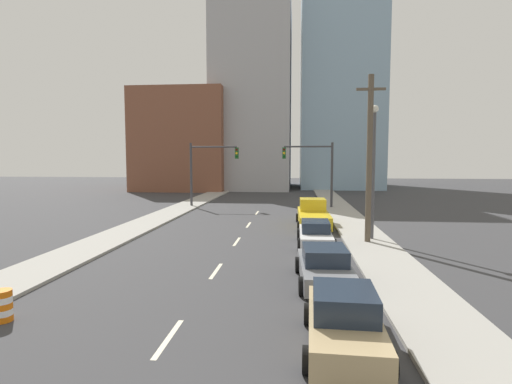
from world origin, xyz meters
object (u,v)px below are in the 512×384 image
(street_lamp, at_px, (374,163))
(sedan_gray, at_px, (325,267))
(sedan_white, at_px, (315,234))
(pickup_truck_yellow, at_px, (313,215))
(traffic_barrel, at_px, (2,306))
(sedan_tan, at_px, (344,321))
(utility_pole_right_mid, at_px, (369,158))
(traffic_signal_right, at_px, (317,165))
(traffic_signal_left, at_px, (205,165))

(street_lamp, distance_m, sedan_gray, 9.96)
(sedan_white, relative_size, pickup_truck_yellow, 0.74)
(traffic_barrel, xyz_separation_m, sedan_white, (9.82, 11.50, 0.17))
(sedan_white, xyz_separation_m, pickup_truck_yellow, (0.17, 6.57, 0.14))
(sedan_tan, height_order, pickup_truck_yellow, pickup_truck_yellow)
(street_lamp, height_order, sedan_gray, street_lamp)
(utility_pole_right_mid, xyz_separation_m, sedan_gray, (-2.98, -7.61, -4.21))
(utility_pole_right_mid, xyz_separation_m, pickup_truck_yellow, (-2.82, 5.84, -4.09))
(traffic_barrel, distance_m, sedan_gray, 10.88)
(traffic_signal_right, relative_size, street_lamp, 0.81)
(traffic_signal_right, relative_size, sedan_tan, 1.46)
(street_lamp, relative_size, sedan_tan, 1.80)
(traffic_signal_left, relative_size, street_lamp, 0.81)
(traffic_barrel, bearing_deg, traffic_signal_left, 90.75)
(pickup_truck_yellow, bearing_deg, traffic_signal_right, 84.45)
(traffic_barrel, height_order, sedan_tan, sedan_tan)
(traffic_signal_left, distance_m, sedan_tan, 31.31)
(street_lamp, distance_m, pickup_truck_yellow, 7.06)
(traffic_barrel, xyz_separation_m, street_lamp, (13.23, 13.11, 4.15))
(utility_pole_right_mid, height_order, sedan_white, utility_pole_right_mid)
(traffic_signal_left, xyz_separation_m, utility_pole_right_mid, (13.20, -16.39, 0.66))
(traffic_signal_left, xyz_separation_m, pickup_truck_yellow, (10.37, -10.55, -3.43))
(sedan_tan, distance_m, sedan_white, 12.23)
(traffic_signal_right, distance_m, pickup_truck_yellow, 11.13)
(sedan_gray, xyz_separation_m, sedan_white, (-0.02, 6.87, -0.02))
(utility_pole_right_mid, bearing_deg, traffic_signal_left, 128.84)
(utility_pole_right_mid, bearing_deg, sedan_white, -166.18)
(sedan_tan, height_order, sedan_gray, sedan_tan)
(sedan_gray, bearing_deg, traffic_signal_left, 110.75)
(sedan_tan, distance_m, pickup_truck_yellow, 18.80)
(traffic_signal_left, xyz_separation_m, sedan_tan, (10.31, -29.35, -3.51))
(traffic_signal_left, xyz_separation_m, street_lamp, (13.60, -15.52, 0.42))
(traffic_barrel, relative_size, sedan_gray, 0.20)
(utility_pole_right_mid, xyz_separation_m, sedan_tan, (-2.88, -12.96, -4.18))
(street_lamp, bearing_deg, traffic_barrel, -135.25)
(sedan_white, bearing_deg, utility_pole_right_mid, 13.70)
(utility_pole_right_mid, distance_m, street_lamp, 0.99)
(traffic_signal_left, bearing_deg, utility_pole_right_mid, -51.16)
(sedan_tan, bearing_deg, traffic_signal_right, 90.33)
(utility_pole_right_mid, distance_m, pickup_truck_yellow, 7.67)
(street_lamp, bearing_deg, utility_pole_right_mid, -114.75)
(traffic_signal_left, relative_size, sedan_gray, 1.36)
(utility_pole_right_mid, relative_size, sedan_tan, 2.15)
(traffic_signal_left, relative_size, sedan_tan, 1.46)
(traffic_signal_left, height_order, utility_pole_right_mid, utility_pole_right_mid)
(sedan_gray, bearing_deg, pickup_truck_yellow, 87.02)
(utility_pole_right_mid, height_order, pickup_truck_yellow, utility_pole_right_mid)
(street_lamp, height_order, sedan_tan, street_lamp)
(sedan_gray, relative_size, pickup_truck_yellow, 0.73)
(utility_pole_right_mid, relative_size, street_lamp, 1.20)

